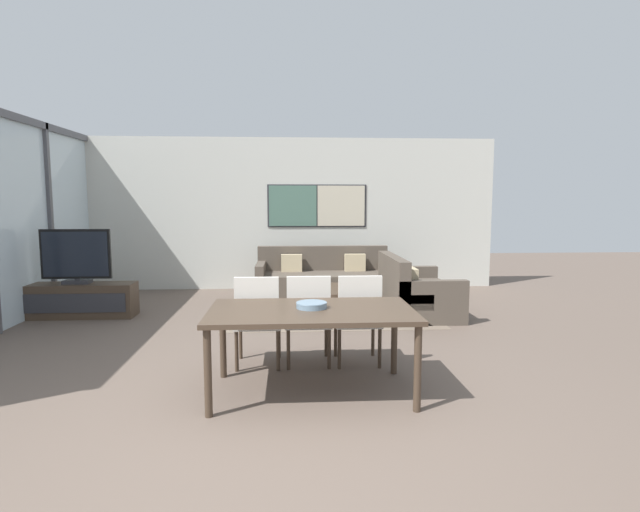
# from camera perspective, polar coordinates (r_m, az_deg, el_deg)

# --- Properties ---
(ground_plane) EXTENTS (24.00, 24.00, 0.00)m
(ground_plane) POSITION_cam_1_polar(r_m,az_deg,el_deg) (3.62, -5.85, -20.80)
(ground_plane) COLOR brown
(wall_back) EXTENTS (8.01, 0.09, 2.80)m
(wall_back) POSITION_cam_1_polar(r_m,az_deg,el_deg) (9.35, -4.31, 4.86)
(wall_back) COLOR silver
(wall_back) RESTS_ON ground_plane
(area_rug) EXTENTS (2.97, 1.84, 0.01)m
(area_rug) POSITION_cam_1_polar(r_m,az_deg,el_deg) (7.27, 1.22, -6.72)
(area_rug) COLOR #706051
(area_rug) RESTS_ON ground_plane
(tv_console) EXTENTS (1.57, 0.43, 0.48)m
(tv_console) POSITION_cam_1_polar(r_m,az_deg,el_deg) (7.89, -25.90, -4.57)
(tv_console) COLOR #423326
(tv_console) RESTS_ON ground_plane
(television) EXTENTS (0.96, 0.20, 0.77)m
(television) POSITION_cam_1_polar(r_m,az_deg,el_deg) (7.80, -26.12, -0.11)
(television) COLOR #2D2D33
(television) RESTS_ON tv_console
(sofa_main) EXTENTS (2.29, 0.94, 0.85)m
(sofa_main) POSITION_cam_1_polar(r_m,az_deg,el_deg) (8.60, 0.45, -2.83)
(sofa_main) COLOR #51473D
(sofa_main) RESTS_ON ground_plane
(sofa_side) EXTENTS (0.94, 1.55, 0.85)m
(sofa_side) POSITION_cam_1_polar(r_m,az_deg,el_deg) (7.45, 10.61, -4.38)
(sofa_side) COLOR #51473D
(sofa_side) RESTS_ON ground_plane
(coffee_table) EXTENTS (1.01, 1.01, 0.39)m
(coffee_table) POSITION_cam_1_polar(r_m,az_deg,el_deg) (7.21, 1.23, -4.45)
(coffee_table) COLOR #423326
(coffee_table) RESTS_ON ground_plane
(dining_table) EXTENTS (1.74, 0.99, 0.73)m
(dining_table) POSITION_cam_1_polar(r_m,az_deg,el_deg) (4.26, -0.98, -6.97)
(dining_table) COLOR #423326
(dining_table) RESTS_ON ground_plane
(dining_chair_left) EXTENTS (0.46, 0.46, 0.92)m
(dining_chair_left) POSITION_cam_1_polar(r_m,az_deg,el_deg) (4.98, -7.13, -6.84)
(dining_chair_left) COLOR beige
(dining_chair_left) RESTS_ON ground_plane
(dining_chair_centre) EXTENTS (0.46, 0.46, 0.92)m
(dining_chair_centre) POSITION_cam_1_polar(r_m,az_deg,el_deg) (5.00, -1.35, -6.76)
(dining_chair_centre) COLOR beige
(dining_chair_centre) RESTS_ON ground_plane
(dining_chair_right) EXTENTS (0.46, 0.46, 0.92)m
(dining_chair_right) POSITION_cam_1_polar(r_m,az_deg,el_deg) (5.03, 4.39, -6.68)
(dining_chair_right) COLOR beige
(dining_chair_right) RESTS_ON ground_plane
(fruit_bowl) EXTENTS (0.27, 0.27, 0.05)m
(fruit_bowl) POSITION_cam_1_polar(r_m,az_deg,el_deg) (4.29, -0.97, -5.58)
(fruit_bowl) COLOR slate
(fruit_bowl) RESTS_ON dining_table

